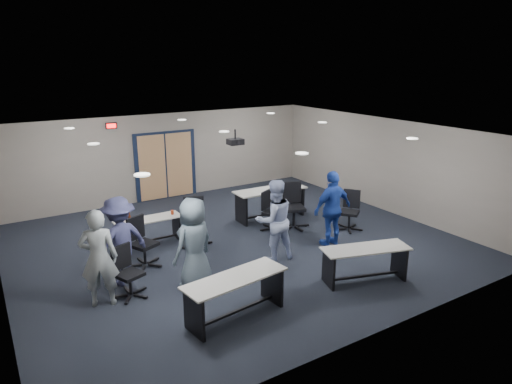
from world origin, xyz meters
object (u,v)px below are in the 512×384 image
chair_loose_left (129,272)px  person_gray (99,258)px  table_back_left (149,226)px  chair_back_a (144,243)px  person_navy (332,209)px  chair_back_b (195,222)px  person_back (120,241)px  table_front_right (365,258)px  table_back_right (270,198)px  person_lightblue (274,220)px  chair_back_d (294,206)px  table_front_left (235,290)px  chair_back_c (273,211)px  person_plaid (194,244)px  chair_loose_right (350,211)px

chair_loose_left → person_gray: size_ratio=0.54×
table_back_left → chair_back_a: size_ratio=1.46×
person_navy → chair_back_b: bearing=-32.8°
person_navy → person_back: size_ratio=1.02×
table_front_right → person_gray: person_gray is taller
person_back → table_back_right: bearing=-176.4°
person_lightblue → chair_back_d: bearing=-131.5°
chair_back_a → chair_back_d: bearing=-21.6°
table_front_right → chair_back_d: 3.23m
person_navy → chair_back_a: bearing=-17.6°
table_front_left → chair_loose_left: bearing=121.3°
person_back → chair_back_a: bearing=-157.4°
person_navy → table_back_left: bearing=-33.9°
chair_loose_left → table_front_right: bearing=-44.6°
table_front_left → chair_back_c: size_ratio=1.88×
person_plaid → person_lightblue: 2.08m
chair_back_a → person_navy: size_ratio=0.60×
chair_back_a → person_gray: size_ratio=0.60×
person_lightblue → person_back: size_ratio=1.02×
chair_back_d → person_gray: bearing=-145.0°
table_front_right → person_lightblue: size_ratio=1.02×
table_back_left → chair_back_b: bearing=-35.5°
chair_loose_left → person_plaid: 1.31m
chair_back_d → person_plaid: size_ratio=0.66×
chair_back_a → person_plaid: person_plaid is taller
table_back_left → person_gray: (-1.68, -2.27, 0.47)m
chair_back_b → person_plaid: (-0.88, -1.92, 0.34)m
table_front_right → chair_loose_right: 2.85m
chair_back_b → table_back_right: bearing=36.5°
person_lightblue → person_navy: same height
chair_back_d → person_back: size_ratio=0.67×
chair_back_a → person_lightblue: size_ratio=0.60×
person_gray → person_navy: (5.39, -0.10, 0.00)m
chair_loose_left → person_gray: person_gray is taller
table_back_right → person_navy: person_navy is taller
table_front_left → table_front_right: table_front_left is taller
table_front_right → chair_back_b: 4.08m
table_front_left → person_lightblue: size_ratio=1.06×
table_front_left → person_plaid: size_ratio=1.06×
table_front_left → person_back: 2.67m
table_front_right → table_back_left: size_ratio=1.17×
table_front_left → person_navy: 3.90m
table_back_left → chair_back_d: chair_back_d is taller
chair_back_b → person_plaid: bearing=-92.5°
chair_loose_right → chair_back_c: bearing=-159.0°
table_back_right → chair_back_a: bearing=-161.8°
chair_back_c → chair_back_d: chair_back_d is taller
table_back_left → table_back_right: bearing=0.4°
table_back_left → chair_loose_left: (-1.17, -2.27, 0.05)m
chair_back_b → chair_loose_left: size_ratio=1.16×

